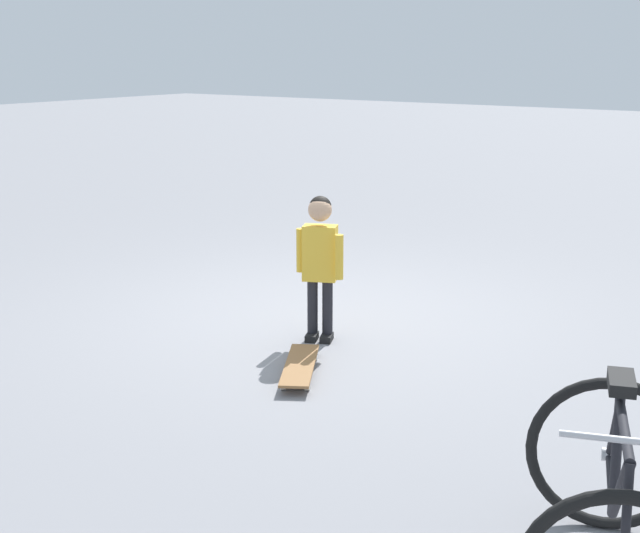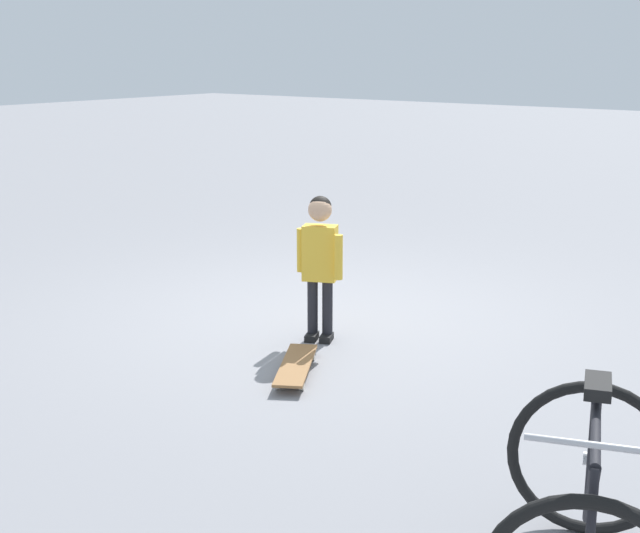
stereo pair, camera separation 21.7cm
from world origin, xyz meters
name	(u,v)px [view 2 (the right image)]	position (x,y,z in m)	size (l,w,h in m)	color
ground_plane	(325,316)	(0.00, 0.00, 0.00)	(50.00, 50.00, 0.00)	gray
child_person	(320,252)	(-0.49, -0.32, 0.66)	(0.25, 0.41, 1.06)	black
skateboard	(296,365)	(-1.15, -0.62, 0.06)	(0.77, 0.56, 0.07)	olive
bicycle_mid	(589,511)	(-2.40, -3.02, 0.38)	(1.25, 1.03, 0.85)	black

